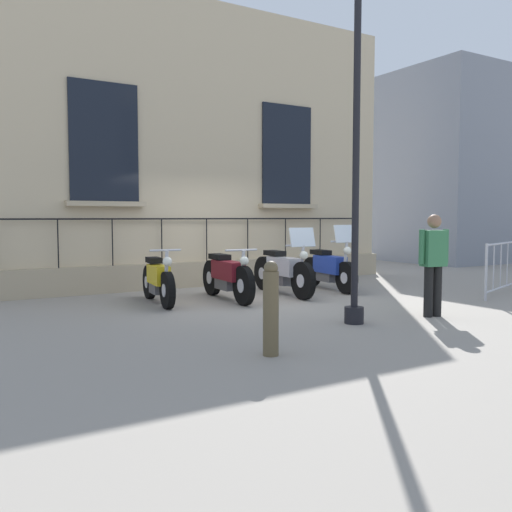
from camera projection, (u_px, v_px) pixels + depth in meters
name	position (u px, v px, depth m)	size (l,w,h in m)	color
ground_plane	(255.00, 298.00, 10.47)	(60.00, 60.00, 0.00)	gray
building_facade	(198.00, 149.00, 12.38)	(0.82, 10.04, 6.29)	#C6B28E
motorcycle_yellow	(158.00, 281.00, 9.75)	(1.90, 0.57, 1.00)	black
motorcycle_maroon	(227.00, 276.00, 10.17)	(2.13, 0.61, 0.98)	black
motorcycle_silver	(283.00, 271.00, 10.85)	(2.25, 0.63, 1.34)	black
motorcycle_blue	(329.00, 269.00, 11.55)	(1.99, 0.64, 1.38)	black
lamppost	(357.00, 95.00, 7.73)	(0.38, 0.38, 5.24)	black
crowd_barrier	(504.00, 266.00, 10.93)	(0.81, 2.21, 1.05)	#B7B7BF
bollard	(271.00, 308.00, 6.08)	(0.18, 0.18, 1.05)	brown
pedestrian_standing	(433.00, 260.00, 8.44)	(0.29, 0.52, 1.58)	black
distant_building	(474.00, 170.00, 20.05)	(4.20, 6.92, 6.46)	gray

